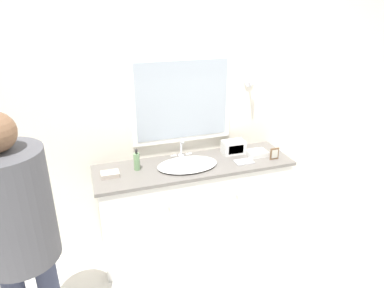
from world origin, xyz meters
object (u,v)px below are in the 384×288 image
picture_frame (274,154)px  soap_bottle (137,161)px  sink_basin (187,164)px  person (16,221)px  appliance_box (233,147)px

picture_frame → soap_bottle: bearing=171.4°
soap_bottle → sink_basin: bearing=-9.2°
sink_basin → soap_bottle: 0.45m
soap_bottle → person: bearing=-137.4°
soap_bottle → appliance_box: soap_bottle is taller
appliance_box → picture_frame: (0.30, -0.25, -0.01)m
appliance_box → picture_frame: size_ratio=1.89×
picture_frame → person: person is taller
sink_basin → soap_bottle: soap_bottle is taller
sink_basin → soap_bottle: size_ratio=2.77×
picture_frame → sink_basin: bearing=171.7°
appliance_box → person: (-1.79, -0.84, 0.11)m
soap_bottle → picture_frame: (1.25, -0.19, -0.03)m
picture_frame → person: size_ratio=0.06×
sink_basin → person: 1.47m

